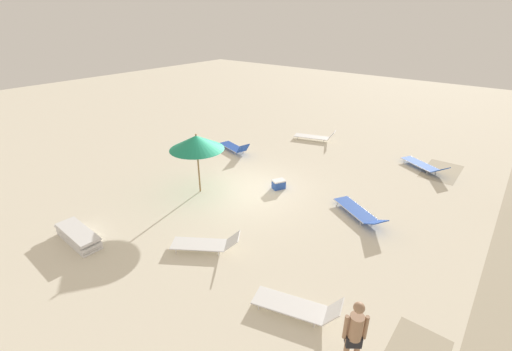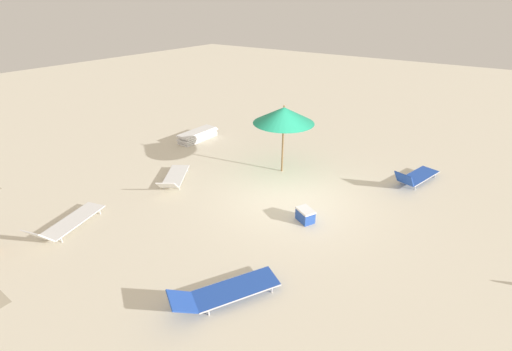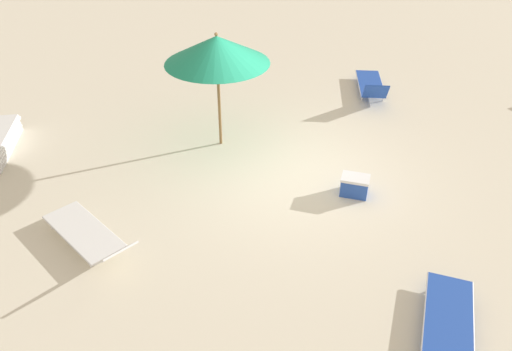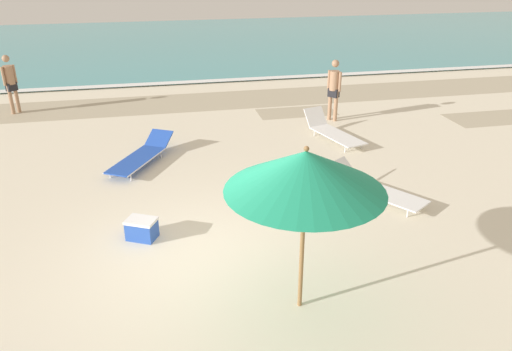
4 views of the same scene
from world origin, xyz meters
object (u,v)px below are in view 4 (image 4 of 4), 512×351
at_px(cooler_box, 142,229).
at_px(beachgoer_shoreline_child, 10,81).
at_px(sun_lounger_near_water_right, 141,155).
at_px(beach_umbrella, 305,172).
at_px(sun_lounger_beside_umbrella, 333,131).
at_px(sun_lounger_mid_beach_solo, 376,188).
at_px(beachgoer_wading_adult, 334,87).

bearing_deg(cooler_box, beachgoer_shoreline_child, 141.47).
bearing_deg(cooler_box, sun_lounger_near_water_right, 116.98).
distance_m(sun_lounger_near_water_right, beachgoer_shoreline_child, 6.18).
relative_size(beach_umbrella, beachgoer_shoreline_child, 1.36).
relative_size(sun_lounger_beside_umbrella, beachgoer_shoreline_child, 1.22).
bearing_deg(sun_lounger_beside_umbrella, cooler_box, -156.70).
xyz_separation_m(beach_umbrella, sun_lounger_beside_umbrella, (2.79, 6.30, -1.83)).
height_order(beach_umbrella, beachgoer_shoreline_child, beach_umbrella).
bearing_deg(sun_lounger_mid_beach_solo, beachgoer_wading_adult, 45.76).
distance_m(sun_lounger_beside_umbrella, beachgoer_shoreline_child, 9.67).
distance_m(sun_lounger_near_water_right, sun_lounger_mid_beach_solo, 5.37).
bearing_deg(sun_lounger_near_water_right, sun_lounger_mid_beach_solo, -1.79).
xyz_separation_m(sun_lounger_beside_umbrella, beachgoer_wading_adult, (0.56, 1.54, 0.78)).
height_order(beach_umbrella, sun_lounger_near_water_right, beach_umbrella).
relative_size(beach_umbrella, sun_lounger_mid_beach_solo, 1.18).
height_order(sun_lounger_near_water_right, sun_lounger_mid_beach_solo, sun_lounger_mid_beach_solo).
bearing_deg(sun_lounger_beside_umbrella, beachgoer_wading_adult, 54.27).
bearing_deg(sun_lounger_mid_beach_solo, sun_lounger_beside_umbrella, 50.28).
xyz_separation_m(sun_lounger_near_water_right, beachgoer_shoreline_child, (-3.73, 4.86, 0.80)).
relative_size(sun_lounger_beside_umbrella, sun_lounger_near_water_right, 0.96).
bearing_deg(sun_lounger_beside_umbrella, sun_lounger_mid_beach_solo, -111.67).
bearing_deg(beachgoer_wading_adult, sun_lounger_near_water_right, 74.42).
height_order(sun_lounger_mid_beach_solo, beachgoer_shoreline_child, beachgoer_shoreline_child).
distance_m(sun_lounger_beside_umbrella, beachgoer_wading_adult, 1.82).
xyz_separation_m(beachgoer_shoreline_child, cooler_box, (3.72, -8.26, -0.81)).
height_order(beachgoer_wading_adult, beachgoer_shoreline_child, same).
bearing_deg(sun_lounger_beside_umbrella, sun_lounger_near_water_right, 171.27).
xyz_separation_m(sun_lounger_near_water_right, sun_lounger_mid_beach_solo, (4.57, -2.82, 0.01)).
relative_size(beachgoer_wading_adult, beachgoer_shoreline_child, 1.00).
distance_m(sun_lounger_mid_beach_solo, beachgoer_shoreline_child, 11.34).
distance_m(sun_lounger_beside_umbrella, cooler_box, 6.36).
distance_m(beach_umbrella, cooler_box, 3.65).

